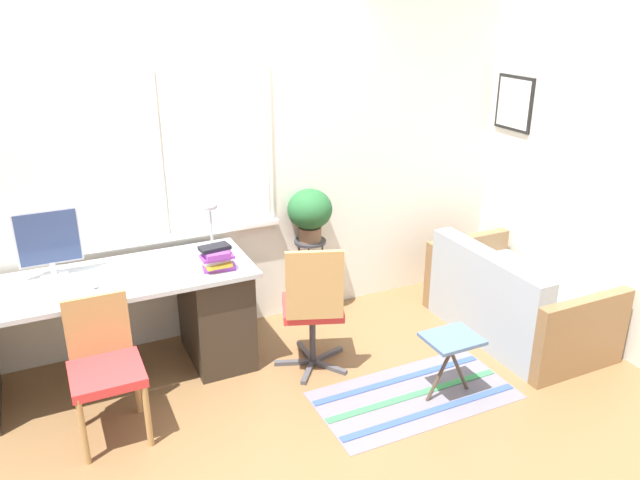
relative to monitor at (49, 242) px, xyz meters
The scene contains 16 objects.
ground_plane 1.53m from the monitor, 27.01° to the right, with size 14.00×14.00×0.00m, color brown.
wall_back_with_window 1.11m from the monitor, 14.20° to the left, with size 9.00×0.12×2.70m.
wall_right_with_picture 3.72m from the monitor, ahead, with size 0.08×9.00×2.70m.
desk 0.64m from the monitor, 44.00° to the right, with size 2.11×0.71×0.76m.
monitor is the anchor object (origin of this frame).
keyboard 0.36m from the monitor, 95.83° to the right, with size 0.33×0.15×0.02m.
mouse 0.42m from the monitor, 52.67° to the right, with size 0.04×0.06×0.03m.
desk_lamp 1.04m from the monitor, ahead, with size 0.15×0.15×0.39m.
book_stack 1.05m from the monitor, 19.47° to the right, with size 0.23×0.18×0.17m.
desk_chair_wooden 0.91m from the monitor, 75.71° to the right, with size 0.41×0.42×0.84m.
office_chair_swivel 1.75m from the monitor, 22.16° to the right, with size 0.53×0.55×0.96m.
couch_loveseat 3.34m from the monitor, 14.55° to the right, with size 0.79×1.36×0.71m.
plant_stand 1.92m from the monitor, ahead, with size 0.25×0.25×0.65m.
potted_plant 1.88m from the monitor, ahead, with size 0.35×0.35×0.42m.
floor_rug_striped 2.55m from the monitor, 30.61° to the right, with size 1.31×0.67×0.01m.
folding_stool 2.64m from the monitor, 29.92° to the right, with size 0.34×0.29×0.44m.
Camera 1 is at (-1.04, -3.51, 2.46)m, focal length 35.00 mm.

